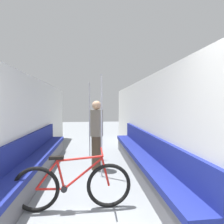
{
  "coord_description": "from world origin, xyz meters",
  "views": [
    {
      "loc": [
        0.04,
        -0.84,
        1.52
      ],
      "look_at": [
        0.56,
        3.64,
        1.34
      ],
      "focal_mm": 28.0,
      "sensor_mm": 36.0,
      "label": 1
    }
  ],
  "objects_px": {
    "grab_pole_near": "(90,122)",
    "grab_pole_far": "(102,127)",
    "bench_seat_row_left": "(34,164)",
    "bicycle": "(73,186)",
    "bench_seat_row_right": "(142,160)",
    "passenger_standing": "(97,134)"
  },
  "relations": [
    {
      "from": "bench_seat_row_left",
      "to": "grab_pole_far",
      "type": "relative_size",
      "value": 2.06
    },
    {
      "from": "bench_seat_row_right",
      "to": "bicycle",
      "type": "xyz_separation_m",
      "value": [
        -1.37,
        -1.15,
        0.04
      ]
    },
    {
      "from": "bench_seat_row_right",
      "to": "passenger_standing",
      "type": "height_order",
      "value": "passenger_standing"
    },
    {
      "from": "grab_pole_far",
      "to": "passenger_standing",
      "type": "xyz_separation_m",
      "value": [
        -0.09,
        0.44,
        -0.21
      ]
    },
    {
      "from": "bench_seat_row_left",
      "to": "grab_pole_near",
      "type": "height_order",
      "value": "grab_pole_near"
    },
    {
      "from": "bicycle",
      "to": "grab_pole_near",
      "type": "xyz_separation_m",
      "value": [
        0.21,
        2.46,
        0.7
      ]
    },
    {
      "from": "bench_seat_row_left",
      "to": "bench_seat_row_right",
      "type": "height_order",
      "value": "same"
    },
    {
      "from": "bench_seat_row_left",
      "to": "grab_pole_far",
      "type": "xyz_separation_m",
      "value": [
        1.37,
        -0.02,
        0.74
      ]
    },
    {
      "from": "bicycle",
      "to": "grab_pole_near",
      "type": "relative_size",
      "value": 0.78
    },
    {
      "from": "bicycle",
      "to": "grab_pole_far",
      "type": "height_order",
      "value": "grab_pole_far"
    },
    {
      "from": "passenger_standing",
      "to": "grab_pole_near",
      "type": "bearing_deg",
      "value": 143.46
    },
    {
      "from": "bench_seat_row_left",
      "to": "passenger_standing",
      "type": "xyz_separation_m",
      "value": [
        1.28,
        0.42,
        0.53
      ]
    },
    {
      "from": "bench_seat_row_left",
      "to": "grab_pole_near",
      "type": "xyz_separation_m",
      "value": [
        1.11,
        1.32,
        0.74
      ]
    },
    {
      "from": "bench_seat_row_left",
      "to": "passenger_standing",
      "type": "height_order",
      "value": "passenger_standing"
    },
    {
      "from": "bench_seat_row_left",
      "to": "grab_pole_far",
      "type": "bearing_deg",
      "value": -0.87
    },
    {
      "from": "bench_seat_row_left",
      "to": "grab_pole_near",
      "type": "distance_m",
      "value": 1.87
    },
    {
      "from": "bicycle",
      "to": "bench_seat_row_left",
      "type": "bearing_deg",
      "value": 134.07
    },
    {
      "from": "grab_pole_near",
      "to": "grab_pole_far",
      "type": "height_order",
      "value": "same"
    },
    {
      "from": "bicycle",
      "to": "grab_pole_far",
      "type": "bearing_deg",
      "value": 73.05
    },
    {
      "from": "passenger_standing",
      "to": "bicycle",
      "type": "bearing_deg",
      "value": -61.49
    },
    {
      "from": "bench_seat_row_left",
      "to": "bicycle",
      "type": "bearing_deg",
      "value": -51.87
    },
    {
      "from": "bicycle",
      "to": "passenger_standing",
      "type": "height_order",
      "value": "passenger_standing"
    }
  ]
}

